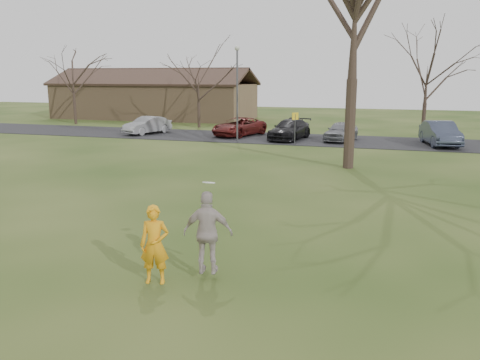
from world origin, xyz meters
The scene contains 14 objects.
ground centered at (0.00, 0.00, 0.00)m, with size 120.00×120.00×0.00m, color #1E380F.
parking_strip centered at (0.00, 25.00, 0.02)m, with size 62.00×6.50×0.04m, color black.
player_defender centered at (-0.67, 0.09, 0.85)m, with size 0.62×0.41×1.70m, color orange.
car_1 centered at (-13.82, 24.62, 0.69)m, with size 1.37×3.93×1.29m, color gray.
car_2 centered at (-6.83, 25.54, 0.70)m, with size 2.18×4.72×1.31m, color #581614.
car_3 centered at (-2.86, 24.54, 0.72)m, with size 1.90×4.67×1.35m, color black.
car_4 centered at (0.60, 24.82, 0.69)m, with size 1.54×3.83×1.30m, color slate.
car_5 centered at (6.79, 24.47, 0.79)m, with size 1.60×4.58×1.51m, color #343C4F.
catching_play centered at (0.36, 0.58, 1.06)m, with size 1.13×0.68×2.00m.
building centered at (-20.00, 38.00, 1.93)m, with size 20.60×8.50×5.14m.
lamp_post centered at (-6.00, 22.50, 3.97)m, with size 0.34×0.34×6.27m.
sign_yellow centered at (-2.00, 22.00, 1.45)m, with size 0.35×0.35×2.08m.
big_tree centered at (2.00, 15.00, 7.00)m, with size 9.00×9.00×14.00m, color #352821, non-canonical shape.
small_tree_row centered at (4.38, 30.06, 3.89)m, with size 55.00×5.90×8.50m.
Camera 1 is at (4.03, -8.82, 4.35)m, focal length 36.92 mm.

